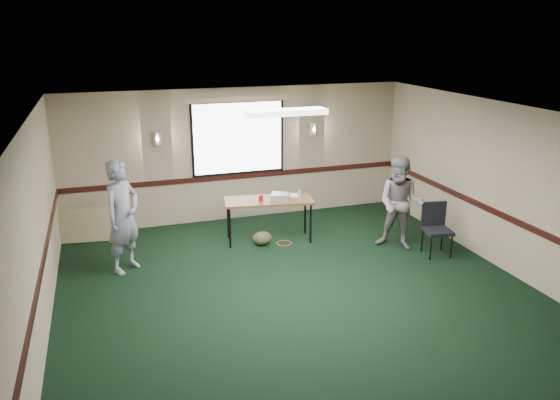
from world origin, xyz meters
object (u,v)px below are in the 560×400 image
object	(u,v)px
folding_table	(269,202)
projector	(280,196)
person_right	(400,203)
person_left	(123,217)
conference_chair	(436,224)

from	to	relation	value
folding_table	projector	bearing A→B (deg)	-7.38
projector	person_right	bearing A→B (deg)	-1.25
person_left	person_right	world-z (taller)	person_left
projector	person_right	distance (m)	2.16
person_left	folding_table	bearing A→B (deg)	-33.14
conference_chair	person_right	world-z (taller)	person_right
person_right	folding_table	bearing A→B (deg)	-165.60
folding_table	projector	size ratio (longest dim) A/B	5.16
projector	person_right	world-z (taller)	person_right
conference_chair	person_left	xyz separation A→B (m)	(-5.21, 0.98, 0.39)
folding_table	person_right	bearing A→B (deg)	-17.45
folding_table	person_left	world-z (taller)	person_left
folding_table	person_left	bearing A→B (deg)	-159.78
folding_table	person_right	distance (m)	2.37
folding_table	person_left	distance (m)	2.66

